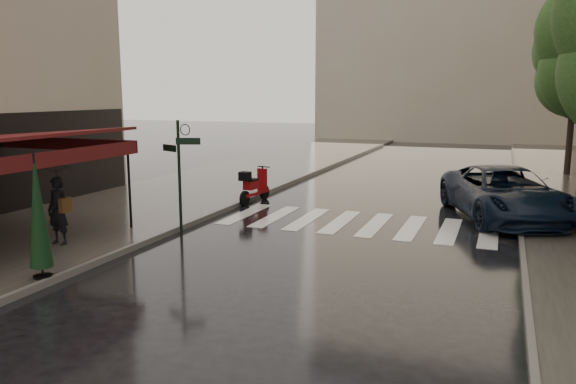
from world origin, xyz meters
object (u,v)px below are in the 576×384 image
Objects in this scene: pedestrian_with_umbrella at (56,179)px; parasol_front at (38,212)px; scooter at (254,187)px; parked_car at (505,193)px.

parasol_front reaches higher than pedestrian_with_umbrella.
parasol_front is (1.57, -2.17, -0.27)m from pedestrian_with_umbrella.
parked_car is at bearing 9.41° from scooter.
parasol_front is at bearing -152.50° from parked_car.
parked_car is (8.21, 0.35, 0.23)m from scooter.
pedestrian_with_umbrella reaches higher than parked_car.
pedestrian_with_umbrella is 0.43× the size of parked_car.
parked_car reaches higher than scooter.
scooter is at bearing 77.77° from pedestrian_with_umbrella.
scooter is 8.22m from parked_car.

